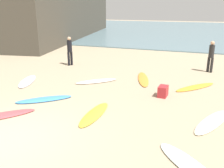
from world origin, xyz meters
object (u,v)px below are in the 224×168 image
Objects in this scene: surfboard_2 at (27,81)px; surfboard_7 at (94,114)px; surfboard_4 at (44,99)px; beachgoer_mid at (70,50)px; beachgoer_near at (211,55)px; surfboard_9 at (143,79)px; surfboard_1 at (195,87)px; beach_cooler at (163,91)px; surfboard_8 at (212,122)px; surfboard_0 at (96,81)px; surfboard_5 at (188,164)px.

surfboard_2 reaches higher than surfboard_7.
beachgoer_mid is at bearing 159.68° from surfboard_4.
beachgoer_near is (8.06, 5.04, 0.90)m from surfboard_2.
surfboard_7 is 1.19× the size of beachgoer_mid.
surfboard_2 reaches higher than surfboard_9.
surfboard_1 is 1.12× the size of surfboard_7.
beach_cooler is (1.30, -2.02, 0.18)m from surfboard_9.
beachgoer_mid is (-7.91, -1.26, 0.02)m from beachgoer_near.
beachgoer_mid reaches higher than surfboard_4.
surfboard_1 is 6.44m from surfboard_4.
beachgoer_mid is at bearing -155.86° from surfboard_1.
surfboard_7 is 0.91× the size of surfboard_8.
beachgoer_near reaches higher than surfboard_2.
surfboard_8 is 6.57m from beachgoer_near.
surfboard_9 is at bearing -106.13° from beachgoer_near.
surfboard_0 is 3.71m from surfboard_7.
beachgoer_near is (0.42, 8.99, 0.91)m from surfboard_5.
surfboard_4 is 1.08× the size of surfboard_5.
surfboard_1 is 1.10× the size of surfboard_4.
surfboard_7 is (2.34, -0.52, -0.01)m from surfboard_4.
surfboard_5 is (0.14, -5.88, 0.00)m from surfboard_1.
surfboard_8 is 1.31× the size of beachgoer_mid.
surfboard_8 is at bearing -147.91° from surfboard_5.
beach_cooler is at bearing -126.66° from surfboard_7.
surfboard_7 reaches higher than surfboard_5.
surfboard_5 is at bearing 27.06° from surfboard_4.
surfboard_0 is 4.02m from beachgoer_mid.
surfboard_1 is at bearing -78.29° from beachgoer_mid.
surfboard_7 is at bearing -19.08° from surfboard_0.
surfboard_1 is 7.64m from beachgoer_mid.
beach_cooler is (6.34, 0.31, 0.18)m from surfboard_2.
surfboard_8 is (0.66, -3.38, -0.00)m from surfboard_1.
surfboard_0 is at bearing -67.90° from surfboard_7.
surfboard_0 is at bearing 122.53° from surfboard_4.
surfboard_7 is at bearing -75.02° from surfboard_5.
surfboard_0 reaches higher than surfboard_9.
surfboard_4 reaches higher than surfboard_8.
surfboard_1 is at bearing -27.15° from surfboard_9.
surfboard_9 is 5.02× the size of beach_cooler.
surfboard_7 is 3.71m from surfboard_8.
surfboard_9 is (5.04, 2.33, -0.00)m from surfboard_2.
surfboard_8 is (3.62, 0.78, -0.00)m from surfboard_7.
surfboard_0 is 0.90× the size of surfboard_8.
surfboard_8 is at bearing -34.36° from surfboard_2.
surfboard_7 is 1.21× the size of beachgoer_near.
surfboard_0 is 1.17× the size of beachgoer_mid.
beachgoer_near is at bearing -67.64° from surfboard_8.
surfboard_4 is 1.24× the size of beachgoer_near.
surfboard_8 is at bearing -97.31° from beachgoer_mid.
surfboard_0 reaches higher than surfboard_5.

